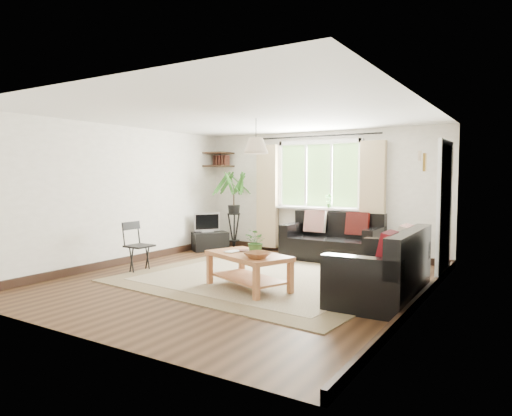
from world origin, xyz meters
The scene contains 24 objects.
floor centered at (0.00, 0.00, 0.00)m, with size 5.50×5.50×0.00m, color black.
ceiling centered at (0.00, 0.00, 2.40)m, with size 5.50×5.50×0.00m, color white.
wall_back centered at (0.00, 2.75, 1.20)m, with size 5.00×0.02×2.40m, color beige.
wall_front centered at (0.00, -2.75, 1.20)m, with size 5.00×0.02×2.40m, color beige.
wall_left centered at (-2.50, 0.00, 1.20)m, with size 0.02×5.50×2.40m, color beige.
wall_right centered at (2.50, 0.00, 1.20)m, with size 0.02×5.50×2.40m, color beige.
rug centered at (0.16, 0.32, 0.01)m, with size 3.83×3.28×0.02m, color beige.
window centered at (0.00, 2.71, 1.55)m, with size 2.50×0.16×2.16m, color white, non-canonical shape.
door centered at (2.47, 1.70, 1.00)m, with size 0.06×0.96×2.06m, color silver.
corner_shelf centered at (-2.25, 2.50, 1.89)m, with size 0.50×0.50×0.34m, color black, non-canonical shape.
pendant_lamp centered at (0.00, 0.40, 2.05)m, with size 0.36×0.36×0.54m, color beige, non-canonical shape.
wall_sconce centered at (2.43, 0.30, 1.74)m, with size 0.12×0.12×0.28m, color beige, non-canonical shape.
sofa_back centered at (0.48, 2.25, 0.41)m, with size 1.75×0.87×0.82m, color black, non-canonical shape.
sofa_right centered at (2.00, 0.14, 0.42)m, with size 0.89×1.78×0.84m, color black, non-canonical shape.
coffee_table centered at (0.34, -0.35, 0.24)m, with size 1.20×0.65×0.49m, color brown, non-canonical shape.
table_plant centered at (0.46, -0.34, 0.66)m, with size 0.31×0.27×0.34m, color #356327.
bowl centered at (0.62, -0.58, 0.53)m, with size 0.32×0.32×0.08m, color brown.
book_a centered at (0.02, -0.34, 0.50)m, with size 0.15×0.21×0.02m, color white.
book_b centered at (0.16, -0.14, 0.50)m, with size 0.16×0.21×0.02m, color #542D21.
tv_stand centered at (-2.09, 1.97, 0.19)m, with size 0.71×0.40×0.38m, color black.
tv centered at (-2.17, 1.97, 0.59)m, with size 0.54×0.18×0.42m, color #A5A5AA, non-canonical shape.
palm_stand centered at (-1.77, 2.37, 0.82)m, with size 0.64×0.64×1.64m, color black, non-canonical shape.
folding_chair centered at (-1.79, -0.28, 0.40)m, with size 0.41×0.41×0.80m, color black, non-canonical shape.
sill_plant centered at (0.25, 2.63, 1.06)m, with size 0.14×0.10×0.27m, color #2D6023.
Camera 1 is at (3.63, -5.47, 1.53)m, focal length 32.00 mm.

